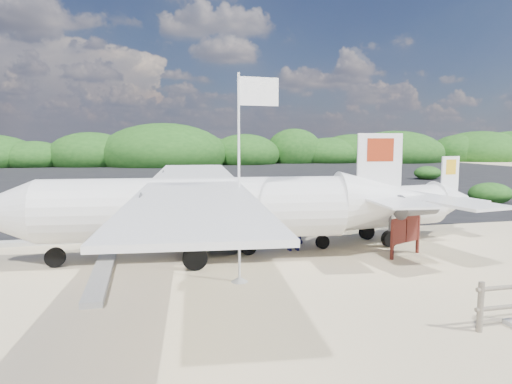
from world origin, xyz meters
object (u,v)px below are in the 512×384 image
(aircraft_small, at_px, (32,180))
(signboard, at_px, (405,256))
(baggage_cart, at_px, (218,253))
(aircraft_large, at_px, (362,188))
(flagpole, at_px, (239,282))
(crew_c, at_px, (295,224))
(crew_a, at_px, (270,217))
(crew_b, at_px, (291,217))

(aircraft_small, bearing_deg, signboard, 110.79)
(baggage_cart, distance_m, aircraft_large, 22.09)
(flagpole, relative_size, crew_c, 2.95)
(crew_a, relative_size, aircraft_large, 0.10)
(baggage_cart, xyz_separation_m, aircraft_large, (13.71, 17.32, 0.00))
(crew_a, relative_size, crew_c, 0.94)
(crew_c, bearing_deg, baggage_cart, -2.01)
(signboard, relative_size, crew_a, 0.92)
(signboard, relative_size, aircraft_small, 0.19)
(flagpole, bearing_deg, signboard, 13.56)
(signboard, bearing_deg, crew_a, 112.02)
(flagpole, height_order, signboard, flagpole)
(aircraft_large, bearing_deg, baggage_cart, 57.29)
(flagpole, distance_m, crew_c, 3.92)
(flagpole, height_order, crew_a, flagpole)
(baggage_cart, distance_m, aircraft_small, 33.30)
(aircraft_small, bearing_deg, flagpole, 101.86)
(signboard, distance_m, crew_c, 3.68)
(crew_b, xyz_separation_m, aircraft_large, (10.95, 16.47, -0.96))
(aircraft_large, bearing_deg, crew_c, 63.19)
(aircraft_small, bearing_deg, baggage_cart, 103.55)
(baggage_cart, bearing_deg, signboard, -21.70)
(aircraft_large, xyz_separation_m, aircraft_small, (-26.28, 13.52, 0.00))
(crew_c, xyz_separation_m, aircraft_small, (-15.14, 31.02, -0.91))
(aircraft_large, bearing_deg, flagpole, 61.97)
(baggage_cart, distance_m, signboard, 6.04)
(baggage_cart, xyz_separation_m, crew_c, (2.57, -0.18, 0.91))
(flagpole, bearing_deg, crew_b, 56.00)
(flagpole, bearing_deg, aircraft_large, 56.31)
(crew_c, bearing_deg, aircraft_large, -120.40)
(baggage_cart, relative_size, aircraft_large, 0.15)
(aircraft_large, distance_m, aircraft_small, 29.55)
(signboard, bearing_deg, flagpole, 168.71)
(signboard, height_order, aircraft_small, aircraft_small)
(crew_b, distance_m, aircraft_small, 33.69)
(baggage_cart, distance_m, crew_a, 2.88)
(signboard, relative_size, crew_b, 0.82)
(crew_c, bearing_deg, aircraft_small, -61.91)
(crew_c, distance_m, aircraft_large, 20.76)
(crew_b, bearing_deg, signboard, 140.77)
(baggage_cart, xyz_separation_m, flagpole, (0.11, -3.09, 0.00))
(baggage_cart, bearing_deg, crew_c, -9.24)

